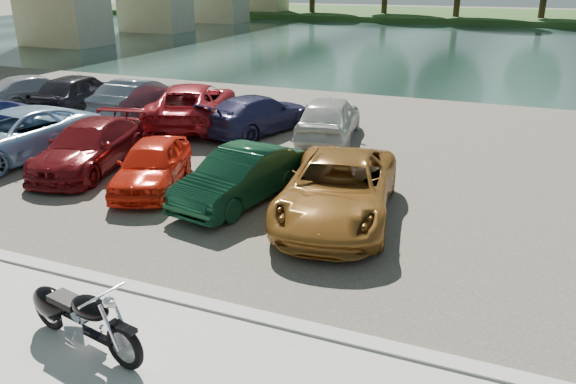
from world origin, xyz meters
name	(u,v)px	position (x,y,z in m)	size (l,w,h in m)	color
ground	(100,379)	(0.00, 0.00, 0.00)	(200.00, 200.00, 0.00)	#595447
kerb	(180,300)	(0.00, 2.00, 0.07)	(60.00, 0.30, 0.14)	#A5A49C
parking_lot	(341,153)	(0.00, 11.00, 0.02)	(60.00, 18.00, 0.04)	#433D36
river	(456,47)	(0.00, 40.00, 0.00)	(120.00, 40.00, 0.00)	#182B27
far_bank	(487,16)	(0.00, 72.00, 0.30)	(120.00, 24.00, 0.60)	#224619
motorcycle	(75,314)	(-0.74, 0.44, 0.56)	(2.31, 0.86, 1.05)	black
car_2	(15,135)	(-8.64, 6.85, 0.75)	(2.34, 5.08, 1.41)	#92B5D4
car_3	(89,147)	(-6.01, 6.92, 0.68)	(1.80, 4.43, 1.28)	maroon
car_4	(152,165)	(-3.54, 6.34, 0.65)	(1.45, 3.60, 1.23)	red
car_5	(240,177)	(-1.06, 6.33, 0.67)	(1.34, 3.84, 1.26)	#0F3721
car_6	(338,189)	(1.36, 6.28, 0.73)	(2.30, 4.98, 1.38)	#9A6123
car_7	(37,91)	(-13.51, 12.53, 0.67)	(1.76, 4.34, 1.26)	#989AA1
car_8	(79,92)	(-11.12, 12.32, 0.81)	(1.82, 4.53, 1.54)	black
car_9	(139,97)	(-8.56, 12.67, 0.75)	(1.49, 4.28, 1.41)	slate
car_10	(193,104)	(-5.94, 12.23, 0.79)	(2.50, 5.41, 1.50)	#AB1C25
car_11	(258,114)	(-3.34, 12.19, 0.68)	(1.80, 4.42, 1.28)	#2A284E
car_12	(329,117)	(-0.85, 12.29, 0.77)	(1.73, 4.29, 1.46)	beige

